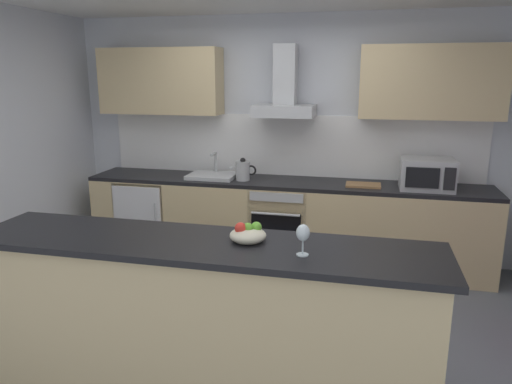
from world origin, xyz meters
TOP-DOWN VIEW (x-y plane):
  - ground at (0.00, 0.00)m, footprint 5.77×4.61m
  - wall_back at (0.00, 1.87)m, footprint 5.77×0.12m
  - backsplash_tile at (0.00, 1.80)m, footprint 4.05×0.02m
  - counter_back at (0.00, 1.49)m, footprint 4.20×0.60m
  - counter_island at (-0.11, -0.78)m, footprint 2.88×0.64m
  - upper_cabinets at (-0.00, 1.64)m, footprint 4.14×0.32m
  - oven at (-0.02, 1.46)m, footprint 0.60×0.62m
  - refrigerator at (-1.54, 1.46)m, footprint 0.58×0.60m
  - microwave at (1.41, 1.43)m, footprint 0.50×0.38m
  - sink at (-0.77, 1.47)m, footprint 0.50×0.40m
  - kettle at (-0.42, 1.43)m, footprint 0.29×0.15m
  - range_hood at (-0.02, 1.59)m, footprint 0.62×0.45m
  - wine_glass at (0.52, -0.86)m, footprint 0.08×0.08m
  - fruit_bowl at (0.17, -0.71)m, footprint 0.22×0.22m
  - chopping_board at (0.81, 1.44)m, footprint 0.34×0.22m

SIDE VIEW (x-z plane):
  - ground at x=0.00m, z-range -0.02..0.00m
  - refrigerator at x=-1.54m, z-range 0.00..0.85m
  - counter_back at x=0.00m, z-range 0.00..0.90m
  - oven at x=-0.02m, z-range 0.06..0.86m
  - counter_island at x=-0.11m, z-range 0.01..1.02m
  - chopping_board at x=0.81m, z-range 0.90..0.92m
  - sink at x=-0.77m, z-range 0.80..1.06m
  - kettle at x=-0.42m, z-range 0.89..1.13m
  - microwave at x=1.41m, z-range 0.90..1.20m
  - fruit_bowl at x=0.17m, z-range 0.99..1.12m
  - wine_glass at x=0.52m, z-range 1.05..1.22m
  - backsplash_tile at x=0.00m, z-range 0.90..1.56m
  - wall_back at x=0.00m, z-range 0.00..2.60m
  - range_hood at x=-0.02m, z-range 1.43..2.15m
  - upper_cabinets at x=0.00m, z-range 1.56..2.26m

